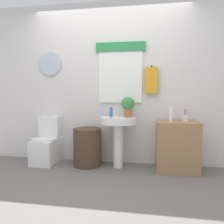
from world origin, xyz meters
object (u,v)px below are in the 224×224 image
Objects in this scene: wooden_cabinet at (177,146)px; toilet at (47,145)px; lotion_bottle at (171,114)px; pedestal_sink at (118,129)px; toothbrush_cup at (185,118)px; laundry_hamper at (87,147)px; potted_plant at (128,105)px; soap_bottle at (111,112)px.

toilet is at bearing 178.99° from wooden_cabinet.
lotion_bottle is (1.97, -0.08, 0.55)m from toilet.
pedestal_sink is 4.20× the size of toothbrush_cup.
toothbrush_cup is (1.48, 0.02, 0.49)m from laundry_hamper.
wooden_cabinet is 0.43m from toothbrush_cup.
wooden_cabinet is at bearing 0.00° from laundry_hamper.
toothbrush_cup is at bearing -0.44° from toilet.
toilet is 0.99× the size of pedestal_sink.
lotion_bottle is at bearing -2.95° from pedestal_sink.
potted_plant is at bearing 1.01° from toilet.
toilet is 1.31× the size of laundry_hamper.
toothbrush_cup reaches higher than laundry_hamper.
toothbrush_cup reaches higher than pedestal_sink.
wooden_cabinet is 0.95m from potted_plant.
potted_plant is (0.26, 0.01, 0.11)m from soap_bottle.
lotion_bottle is (0.78, -0.04, 0.25)m from pedestal_sink.
soap_bottle is at bearing 174.26° from lotion_bottle.
pedestal_sink is 1.07× the size of wooden_cabinet.
soap_bottle is 1.11m from toothbrush_cup.
toothbrush_cup is (1.10, -0.03, -0.07)m from soap_bottle.
pedestal_sink is (1.19, -0.04, 0.30)m from toilet.
potted_plant is at bearing 177.27° from toothbrush_cup.
laundry_hamper is at bearing -174.58° from potted_plant.
pedestal_sink is at bearing 180.00° from wooden_cabinet.
soap_bottle reaches higher than toilet.
soap_bottle reaches higher than wooden_cabinet.
soap_bottle is 0.28m from potted_plant.
lotion_bottle is (0.90, -0.09, -0.01)m from soap_bottle.
potted_plant is at bearing 2.20° from soap_bottle.
pedestal_sink is at bearing 177.05° from lotion_bottle.
pedestal_sink reaches higher than laundry_hamper.
laundry_hamper is at bearing -172.35° from soap_bottle.
potted_plant reaches higher than soap_bottle.
potted_plant reaches higher than toilet.
toilet reaches higher than wooden_cabinet.
lotion_bottle is (-0.10, -0.04, 0.48)m from wooden_cabinet.
potted_plant reaches higher than laundry_hamper.
toothbrush_cup is (0.98, 0.02, 0.19)m from pedestal_sink.
potted_plant is 1.66× the size of toothbrush_cup.
lotion_bottle is at bearing -163.99° from toothbrush_cup.
pedestal_sink is 3.54× the size of lotion_bottle.
laundry_hamper is 0.67m from soap_bottle.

